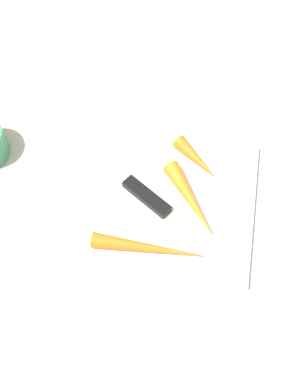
{
  "coord_description": "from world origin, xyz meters",
  "views": [
    {
      "loc": [
        -0.07,
        0.36,
        0.63
      ],
      "look_at": [
        0.0,
        0.0,
        0.01
      ],
      "focal_mm": 40.99,
      "sensor_mm": 36.0,
      "label": 1
    }
  ],
  "objects": [
    {
      "name": "knife",
      "position": [
        0.0,
        0.0,
        0.02
      ],
      "size": [
        0.18,
        0.12,
        0.01
      ],
      "rotation": [
        0.0,
        0.0,
        5.73
      ],
      "color": "#B7B7BC",
      "rests_on": "cutting_board"
    },
    {
      "name": "carrot_longest",
      "position": [
        -0.03,
        0.1,
        0.02
      ],
      "size": [
        0.18,
        0.03,
        0.02
      ],
      "primitive_type": "cone",
      "rotation": [
        0.0,
        1.57,
        3.18
      ],
      "color": "orange",
      "rests_on": "cutting_board"
    },
    {
      "name": "cutting_board",
      "position": [
        0.0,
        0.0,
        0.01
      ],
      "size": [
        0.36,
        0.26,
        0.01
      ],
      "primitive_type": "cube",
      "color": "white",
      "rests_on": "ground_plane"
    },
    {
      "name": "ground_plane",
      "position": [
        0.0,
        0.0,
        0.0
      ],
      "size": [
        1.4,
        1.4,
        0.0
      ],
      "primitive_type": "plane",
      "color": "#ADA8A0"
    },
    {
      "name": "carrot_shortest",
      "position": [
        -0.08,
        -0.07,
        0.03
      ],
      "size": [
        0.09,
        0.08,
        0.03
      ],
      "primitive_type": "cone",
      "rotation": [
        0.0,
        1.57,
        2.43
      ],
      "color": "orange",
      "rests_on": "cutting_board"
    },
    {
      "name": "carrot_medium",
      "position": [
        -0.08,
        0.01,
        0.03
      ],
      "size": [
        0.11,
        0.13,
        0.03
      ],
      "primitive_type": "cone",
      "rotation": [
        0.0,
        1.57,
        2.21
      ],
      "color": "orange",
      "rests_on": "cutting_board"
    }
  ]
}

